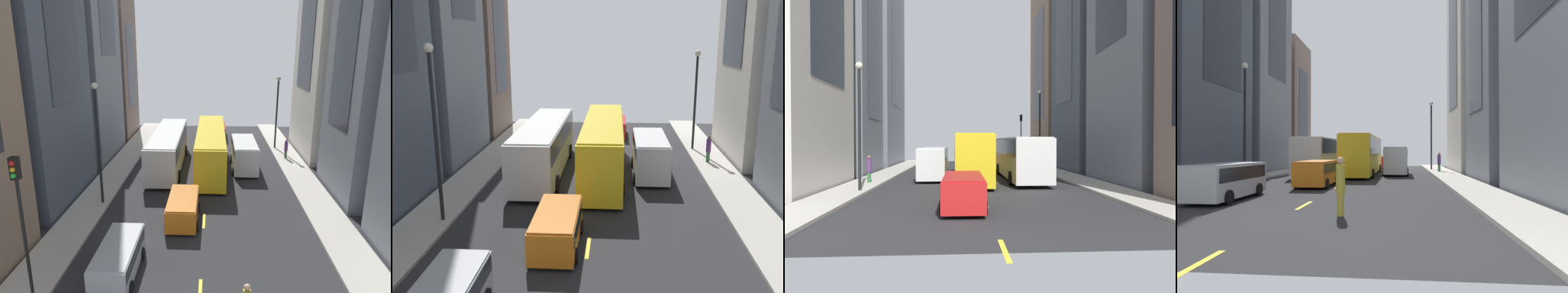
# 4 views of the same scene
# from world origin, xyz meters

# --- Properties ---
(ground_plane) EXTENTS (42.49, 42.49, 0.00)m
(ground_plane) POSITION_xyz_m (0.00, 0.00, 0.00)
(ground_plane) COLOR #28282B
(sidewalk_west) EXTENTS (2.52, 44.00, 0.15)m
(sidewalk_west) POSITION_xyz_m (-7.99, 0.00, 0.07)
(sidewalk_west) COLOR #B2ADA3
(sidewalk_west) RESTS_ON ground
(sidewalk_east) EXTENTS (2.52, 44.00, 0.15)m
(sidewalk_east) POSITION_xyz_m (7.99, 0.00, 0.07)
(sidewalk_east) COLOR #B2ADA3
(sidewalk_east) RESTS_ON ground
(lane_stripe_1) EXTENTS (0.16, 2.00, 0.01)m
(lane_stripe_1) POSITION_xyz_m (0.00, -14.00, 0.01)
(lane_stripe_1) COLOR yellow
(lane_stripe_1) RESTS_ON ground
(lane_stripe_2) EXTENTS (0.16, 2.00, 0.01)m
(lane_stripe_2) POSITION_xyz_m (0.00, -7.00, 0.01)
(lane_stripe_2) COLOR yellow
(lane_stripe_2) RESTS_ON ground
(lane_stripe_3) EXTENTS (0.16, 2.00, 0.01)m
(lane_stripe_3) POSITION_xyz_m (0.00, 0.00, 0.01)
(lane_stripe_3) COLOR yellow
(lane_stripe_3) RESTS_ON ground
(lane_stripe_4) EXTENTS (0.16, 2.00, 0.01)m
(lane_stripe_4) POSITION_xyz_m (0.00, 7.00, 0.01)
(lane_stripe_4) COLOR yellow
(lane_stripe_4) RESTS_ON ground
(lane_stripe_5) EXTENTS (0.16, 2.00, 0.01)m
(lane_stripe_5) POSITION_xyz_m (0.00, 14.00, 0.01)
(lane_stripe_5) COLOR yellow
(lane_stripe_5) RESTS_ON ground
(lane_stripe_6) EXTENTS (0.16, 2.00, 0.01)m
(lane_stripe_6) POSITION_xyz_m (0.00, 21.00, 0.01)
(lane_stripe_6) COLOR yellow
(lane_stripe_6) RESTS_ON ground
(building_west_3) EXTENTS (6.24, 7.14, 17.01)m
(building_west_3) POSITION_xyz_m (-12.54, 16.02, 8.50)
(building_west_3) COLOR #7A665B
(building_west_3) RESTS_ON ground
(city_bus_white) EXTENTS (2.81, 12.06, 3.35)m
(city_bus_white) POSITION_xyz_m (-3.55, 3.57, 2.01)
(city_bus_white) COLOR silver
(city_bus_white) RESTS_ON ground
(streetcar_yellow) EXTENTS (2.70, 13.51, 3.59)m
(streetcar_yellow) POSITION_xyz_m (0.32, 3.63, 2.12)
(streetcar_yellow) COLOR yellow
(streetcar_yellow) RESTS_ON ground
(delivery_van_white) EXTENTS (2.25, 5.87, 2.58)m
(delivery_van_white) POSITION_xyz_m (3.37, 3.44, 1.51)
(delivery_van_white) COLOR white
(delivery_van_white) RESTS_ON ground
(car_orange_0) EXTENTS (2.02, 4.42, 1.61)m
(car_orange_0) POSITION_xyz_m (-1.34, -6.95, 0.95)
(car_orange_0) COLOR orange
(car_orange_0) RESTS_ON ground
(car_red_1) EXTENTS (1.99, 4.74, 1.52)m
(car_red_1) POSITION_xyz_m (1.10, 15.02, 0.90)
(car_red_1) COLOR red
(car_red_1) RESTS_ON ground
(car_silver_2) EXTENTS (1.91, 4.51, 1.65)m
(car_silver_2) POSITION_xyz_m (-4.00, -12.77, 0.97)
(car_silver_2) COLOR #B7BABF
(car_silver_2) RESTS_ON ground
(pedestrian_crossing_near) EXTENTS (0.34, 0.34, 1.91)m
(pedestrian_crossing_near) POSITION_xyz_m (7.68, 6.28, 1.16)
(pedestrian_crossing_near) COLOR #336B38
(pedestrian_crossing_near) RESTS_ON ground
(traffic_light_near_corner) EXTENTS (0.32, 0.44, 6.59)m
(traffic_light_near_corner) POSITION_xyz_m (-7.13, -15.17, 4.67)
(traffic_light_near_corner) COLOR black
(traffic_light_near_corner) RESTS_ON ground
(streetlamp_near) EXTENTS (0.44, 0.44, 7.63)m
(streetlamp_near) POSITION_xyz_m (7.23, 10.03, 4.78)
(streetlamp_near) COLOR black
(streetlamp_near) RESTS_ON ground
(streetlamp_far) EXTENTS (0.44, 0.44, 8.40)m
(streetlamp_far) POSITION_xyz_m (-7.23, -4.79, 5.18)
(streetlamp_far) COLOR black
(streetlamp_far) RESTS_ON ground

